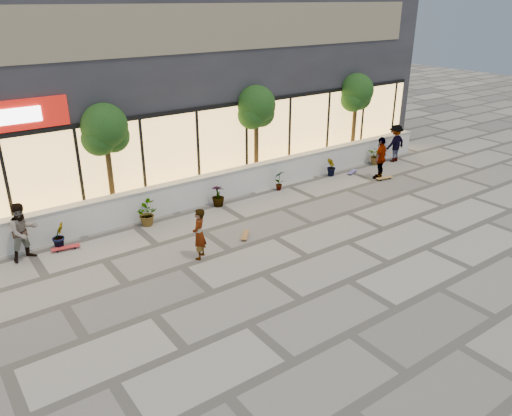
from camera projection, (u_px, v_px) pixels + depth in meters
ground at (348, 281)px, 13.33m from camera, size 80.00×80.00×0.00m
planter_wall at (212, 187)px, 18.36m from camera, size 22.00×0.42×1.04m
retail_building at (142, 68)px, 21.00m from camera, size 24.00×9.17×8.50m
shrub_b at (59, 236)px, 14.93m from camera, size 0.57×0.57×0.81m
shrub_c at (146, 214)px, 16.43m from camera, size 0.68×0.77×0.81m
shrub_d at (218, 196)px, 17.94m from camera, size 0.64×0.64×0.81m
shrub_e at (279, 180)px, 19.44m from camera, size 0.46×0.35×0.81m
shrub_f at (332, 167)px, 20.95m from camera, size 0.55×0.57×0.81m
shrub_g at (377, 156)px, 22.45m from camera, size 0.77×0.84×0.81m
tree_midwest at (105, 132)px, 16.04m from camera, size 1.60×1.50×3.92m
tree_mideast at (256, 109)px, 19.26m from camera, size 1.60×1.50×3.92m
tree_east at (356, 95)px, 22.22m from camera, size 1.60×1.50×3.92m
skater_center at (199, 234)px, 14.21m from camera, size 0.66×0.65×1.53m
skater_left at (24, 232)px, 14.13m from camera, size 0.98×0.85×1.72m
skater_right_near at (381, 158)px, 20.52m from camera, size 1.12×0.79×1.77m
skater_right_far at (395, 143)px, 22.70m from camera, size 1.11×0.65×1.71m
skateboard_center at (245, 235)px, 15.72m from camera, size 0.61×0.66×0.09m
skateboard_left at (66, 247)px, 14.91m from camera, size 0.84×0.33×0.10m
skateboard_right_near at (385, 178)px, 20.67m from camera, size 0.79×0.35×0.09m
skateboard_right_far at (352, 172)px, 21.42m from camera, size 0.73×0.46×0.09m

